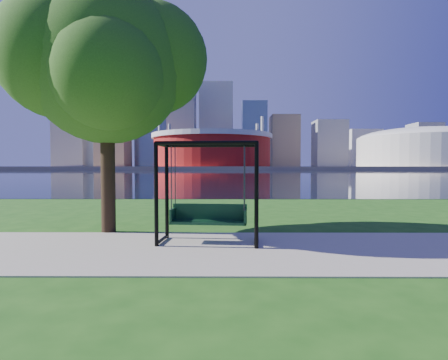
{
  "coord_description": "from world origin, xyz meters",
  "views": [
    {
      "loc": [
        -0.16,
        -8.46,
        1.93
      ],
      "look_at": [
        -0.22,
        0.0,
        1.6
      ],
      "focal_mm": 28.0,
      "sensor_mm": 36.0,
      "label": 1
    }
  ],
  "objects": [
    {
      "name": "arena",
      "position": [
        135.0,
        235.0,
        15.87
      ],
      "size": [
        84.0,
        84.0,
        26.56
      ],
      "color": "beige",
      "rests_on": "far_bank"
    },
    {
      "name": "far_bank",
      "position": [
        0.0,
        306.0,
        1.0
      ],
      "size": [
        900.0,
        228.0,
        2.0
      ],
      "primitive_type": "cube",
      "color": "#937F60",
      "rests_on": "ground"
    },
    {
      "name": "stadium",
      "position": [
        -10.0,
        235.0,
        14.23
      ],
      "size": [
        83.0,
        83.0,
        32.0
      ],
      "color": "maroon",
      "rests_on": "far_bank"
    },
    {
      "name": "river",
      "position": [
        0.0,
        102.0,
        0.01
      ],
      "size": [
        900.0,
        180.0,
        0.02
      ],
      "primitive_type": "cube",
      "color": "black",
      "rests_on": "ground"
    },
    {
      "name": "swing",
      "position": [
        -0.6,
        0.19,
        1.22
      ],
      "size": [
        2.55,
        1.28,
        2.53
      ],
      "rotation": [
        0.0,
        0.0,
        -0.09
      ],
      "color": "black",
      "rests_on": "ground"
    },
    {
      "name": "skyline",
      "position": [
        -4.27,
        319.39,
        35.89
      ],
      "size": [
        392.0,
        66.0,
        96.5
      ],
      "color": "gray",
      "rests_on": "far_bank"
    },
    {
      "name": "park_tree",
      "position": [
        -3.66,
        1.72,
        4.95
      ],
      "size": [
        5.73,
        5.18,
        7.12
      ],
      "color": "black",
      "rests_on": "ground"
    },
    {
      "name": "ground",
      "position": [
        0.0,
        0.0,
        0.0
      ],
      "size": [
        900.0,
        900.0,
        0.0
      ],
      "primitive_type": "plane",
      "color": "#1E5114",
      "rests_on": "ground"
    },
    {
      "name": "path",
      "position": [
        0.0,
        -0.5,
        0.01
      ],
      "size": [
        120.0,
        4.0,
        0.03
      ],
      "primitive_type": "cube",
      "color": "#9E937F",
      "rests_on": "ground"
    }
  ]
}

